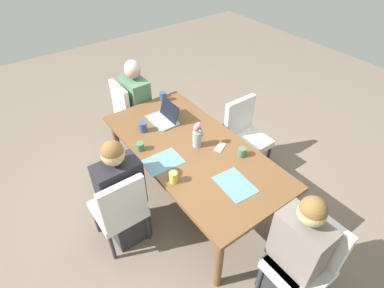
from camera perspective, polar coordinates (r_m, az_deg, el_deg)
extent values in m
plane|color=#756656|center=(3.64, 0.00, -9.55)|extent=(10.00, 10.00, 0.00)
cube|color=brown|center=(3.14, 0.00, -0.99)|extent=(2.08, 1.01, 0.04)
cylinder|color=brown|center=(3.88, -13.56, -0.07)|extent=(0.07, 0.07, 0.69)
cylinder|color=brown|center=(2.77, 4.96, -20.92)|extent=(0.07, 0.07, 0.69)
cylinder|color=brown|center=(4.18, -3.08, 4.34)|extent=(0.07, 0.07, 0.69)
cylinder|color=brown|center=(3.17, 17.04, -12.17)|extent=(0.07, 0.07, 0.69)
cube|color=silver|center=(4.25, -10.19, 5.47)|extent=(0.44, 0.44, 0.08)
cube|color=silver|center=(4.05, -12.99, 7.63)|extent=(0.42, 0.06, 0.45)
cylinder|color=#333338|center=(4.59, -8.91, 5.02)|extent=(0.04, 0.04, 0.37)
cylinder|color=#333338|center=(4.31, -6.44, 2.74)|extent=(0.04, 0.04, 0.37)
cylinder|color=#333338|center=(4.47, -13.15, 3.31)|extent=(0.04, 0.04, 0.37)
cylinder|color=#333338|center=(4.18, -10.89, 0.86)|extent=(0.04, 0.04, 0.37)
cube|color=#2D2D33|center=(4.31, -9.53, 3.08)|extent=(0.34, 0.36, 0.45)
cube|color=#4C7556|center=(4.05, -10.25, 8.48)|extent=(0.40, 0.24, 0.50)
sphere|color=tan|center=(3.88, -10.89, 13.16)|extent=(0.20, 0.20, 0.20)
sphere|color=beige|center=(3.87, -10.94, 13.55)|extent=(0.19, 0.19, 0.19)
cube|color=silver|center=(2.80, 18.86, -20.95)|extent=(0.44, 0.44, 0.08)
cube|color=silver|center=(2.69, 22.66, -15.62)|extent=(0.42, 0.06, 0.45)
cylinder|color=#333338|center=(2.94, 12.33, -22.95)|extent=(0.04, 0.04, 0.37)
cylinder|color=#333338|center=(3.06, 23.25, -23.10)|extent=(0.04, 0.04, 0.37)
cylinder|color=#333338|center=(3.12, 17.43, -18.76)|extent=(0.04, 0.04, 0.37)
cube|color=#2D2D33|center=(2.96, 17.11, -22.02)|extent=(0.34, 0.36, 0.45)
cube|color=slate|center=(2.57, 19.19, -16.85)|extent=(0.40, 0.24, 0.50)
sphere|color=tan|center=(2.28, 21.18, -11.62)|extent=(0.20, 0.20, 0.20)
sphere|color=brown|center=(2.26, 21.36, -11.13)|extent=(0.19, 0.19, 0.19)
cube|color=silver|center=(3.08, -13.38, -11.47)|extent=(0.44, 0.44, 0.08)
cube|color=silver|center=(2.76, -12.48, -10.57)|extent=(0.06, 0.42, 0.45)
cylinder|color=#333338|center=(3.35, -17.22, -13.13)|extent=(0.04, 0.04, 0.37)
cylinder|color=#333338|center=(3.41, -11.33, -10.43)|extent=(0.04, 0.04, 0.37)
cylinder|color=#333338|center=(3.12, -14.42, -17.83)|extent=(0.04, 0.04, 0.37)
cylinder|color=#333338|center=(3.19, -8.09, -14.77)|extent=(0.04, 0.04, 0.37)
cube|color=#2D2D33|center=(3.23, -11.91, -13.09)|extent=(0.36, 0.34, 0.45)
cube|color=#232328|center=(2.88, -13.17, -7.32)|extent=(0.24, 0.40, 0.50)
sphere|color=tan|center=(2.63, -14.34, -1.78)|extent=(0.20, 0.20, 0.20)
sphere|color=brown|center=(2.61, -14.45, -1.29)|extent=(0.19, 0.19, 0.19)
cube|color=silver|center=(3.78, 10.28, 0.47)|extent=(0.44, 0.44, 0.08)
cube|color=silver|center=(3.72, 8.71, 5.13)|extent=(0.06, 0.42, 0.45)
cylinder|color=#333338|center=(3.94, 13.79, -2.45)|extent=(0.04, 0.04, 0.37)
cylinder|color=#333338|center=(3.72, 9.83, -4.80)|extent=(0.04, 0.04, 0.37)
cylinder|color=#333338|center=(4.13, 9.98, 0.38)|extent=(0.04, 0.04, 0.37)
cylinder|color=#333338|center=(3.91, 5.99, -1.70)|extent=(0.04, 0.04, 0.37)
cylinder|color=#8EA8B7|center=(3.09, 0.98, 0.92)|extent=(0.09, 0.09, 0.17)
sphere|color=#DB7584|center=(2.98, 1.15, 3.39)|extent=(0.06, 0.06, 0.06)
cylinder|color=#477A3D|center=(3.00, 1.14, 2.73)|extent=(0.01, 0.01, 0.09)
sphere|color=#DB7584|center=(2.99, 1.24, 3.62)|extent=(0.05, 0.05, 0.05)
cylinder|color=#477A3D|center=(3.02, 1.23, 2.93)|extent=(0.01, 0.01, 0.09)
sphere|color=#DB7584|center=(3.00, 1.00, 3.36)|extent=(0.05, 0.05, 0.05)
cylinder|color=#477A3D|center=(3.02, 0.99, 2.79)|extent=(0.01, 0.01, 0.08)
sphere|color=#DB7584|center=(2.99, 0.72, 2.88)|extent=(0.05, 0.05, 0.05)
cylinder|color=#477A3D|center=(3.01, 0.72, 2.42)|extent=(0.01, 0.01, 0.06)
cube|color=slate|center=(3.52, -5.50, 4.48)|extent=(0.37, 0.27, 0.00)
cube|color=slate|center=(2.78, 7.91, -7.37)|extent=(0.38, 0.28, 0.00)
cube|color=slate|center=(2.98, -5.38, -3.20)|extent=(0.27, 0.37, 0.00)
cube|color=silver|center=(3.49, -5.18, 4.31)|extent=(0.32, 0.22, 0.02)
cube|color=black|center=(3.47, -4.18, 6.14)|extent=(0.31, 0.07, 0.19)
cylinder|color=#47704C|center=(3.12, -9.48, -0.44)|extent=(0.08, 0.08, 0.08)
cylinder|color=#33477A|center=(3.35, -9.01, 3.11)|extent=(0.09, 0.09, 0.11)
cylinder|color=#DBC64C|center=(2.75, -3.44, -6.10)|extent=(0.08, 0.08, 0.11)
cylinder|color=#47704C|center=(3.04, 9.12, -1.45)|extent=(0.08, 0.08, 0.09)
cylinder|color=#33477A|center=(3.84, -5.37, 8.67)|extent=(0.08, 0.08, 0.11)
cube|color=black|center=(3.32, 1.11, 2.24)|extent=(0.17, 0.13, 0.01)
cube|color=silver|center=(3.14, 5.19, -0.57)|extent=(0.13, 0.17, 0.01)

